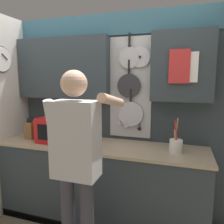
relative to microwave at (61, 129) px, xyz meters
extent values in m
plane|color=#756651|center=(0.49, 0.01, -1.07)|extent=(14.00, 14.00, 0.00)
cube|color=#2D383D|center=(0.49, 0.01, -0.62)|extent=(2.34, 0.59, 0.90)
cube|color=tan|center=(0.49, 0.01, -0.16)|extent=(2.37, 0.62, 0.03)
cube|color=#2D383D|center=(0.49, 0.32, 0.14)|extent=(2.94, 0.04, 2.41)
cube|color=#2D5666|center=(0.49, 0.29, 1.22)|extent=(2.90, 0.02, 0.25)
cube|color=#2D383D|center=(-0.08, 0.22, 0.72)|extent=(1.20, 0.16, 0.74)
cube|color=#2D383D|center=(1.34, 0.22, 0.72)|extent=(0.64, 0.16, 0.74)
cube|color=#B2B2B2|center=(0.77, 0.29, 0.48)|extent=(0.50, 0.01, 1.17)
cylinder|color=#B7B7BC|center=(0.76, 0.27, 0.83)|extent=(0.24, 0.02, 0.24)
cube|color=black|center=(0.76, 0.26, 1.03)|extent=(0.02, 0.02, 0.15)
cylinder|color=#2D2D33|center=(0.76, 0.27, 0.51)|extent=(0.28, 0.02, 0.28)
cube|color=black|center=(0.76, 0.26, 0.73)|extent=(0.02, 0.02, 0.16)
cylinder|color=#B7B7BC|center=(0.79, 0.27, 0.18)|extent=(0.30, 0.02, 0.30)
cube|color=black|center=(0.79, 0.26, 0.40)|extent=(0.02, 0.02, 0.15)
cylinder|color=silver|center=(0.89, 0.27, 0.84)|extent=(0.23, 0.01, 0.23)
sphere|color=black|center=(0.89, 0.25, 0.84)|extent=(0.03, 0.03, 0.03)
cylinder|color=silver|center=(0.65, 0.27, 0.15)|extent=(0.01, 0.01, 0.18)
ellipsoid|color=silver|center=(0.65, 0.27, 0.05)|extent=(0.04, 0.01, 0.03)
cylinder|color=silver|center=(0.73, 0.27, 0.14)|extent=(0.01, 0.01, 0.21)
ellipsoid|color=silver|center=(0.73, 0.27, 0.03)|extent=(0.05, 0.01, 0.05)
cylinder|color=silver|center=(0.81, 0.27, 0.16)|extent=(0.01, 0.01, 0.17)
ellipsoid|color=silver|center=(0.81, 0.27, 0.06)|extent=(0.04, 0.01, 0.04)
cylinder|color=black|center=(0.89, 0.27, 0.14)|extent=(0.01, 0.01, 0.22)
ellipsoid|color=black|center=(0.89, 0.27, 0.01)|extent=(0.05, 0.01, 0.04)
cube|color=white|center=(1.37, 0.13, 0.71)|extent=(0.25, 0.02, 0.30)
cube|color=red|center=(1.32, 0.12, 0.72)|extent=(0.21, 0.02, 0.34)
cylinder|color=white|center=(-0.68, -0.13, 0.82)|extent=(0.02, 0.29, 0.29)
torus|color=black|center=(-0.69, -0.13, 0.82)|extent=(0.02, 0.31, 0.31)
cube|color=black|center=(-0.67, -0.09, 0.85)|extent=(0.01, 0.09, 0.07)
cube|color=red|center=(0.00, 0.00, 0.00)|extent=(0.48, 0.38, 0.29)
cube|color=black|center=(-0.05, -0.19, 0.00)|extent=(0.26, 0.01, 0.18)
cube|color=#333338|center=(0.17, -0.19, 0.00)|extent=(0.10, 0.01, 0.21)
cube|color=brown|center=(-0.41, 0.00, -0.04)|extent=(0.13, 0.16, 0.20)
cylinder|color=black|center=(-0.44, -0.03, 0.09)|extent=(0.02, 0.03, 0.06)
cylinder|color=black|center=(-0.42, -0.03, 0.09)|extent=(0.02, 0.03, 0.06)
cylinder|color=black|center=(-0.40, -0.03, 0.10)|extent=(0.02, 0.04, 0.09)
cylinder|color=black|center=(-0.38, -0.03, 0.10)|extent=(0.02, 0.03, 0.08)
cylinder|color=white|center=(1.32, 0.00, -0.08)|extent=(0.13, 0.13, 0.13)
cylinder|color=red|center=(1.32, -0.01, 0.05)|extent=(0.05, 0.02, 0.27)
cylinder|color=tan|center=(1.31, 0.00, 0.00)|extent=(0.03, 0.05, 0.18)
cylinder|color=tan|center=(1.31, 0.01, 0.06)|extent=(0.04, 0.02, 0.30)
cylinder|color=black|center=(1.32, 0.01, 0.03)|extent=(0.05, 0.01, 0.24)
cylinder|color=silver|center=(1.31, 0.01, 0.01)|extent=(0.01, 0.05, 0.19)
cylinder|color=#383842|center=(0.45, -0.67, -0.64)|extent=(0.12, 0.12, 0.85)
cylinder|color=#383842|center=(0.63, -0.67, -0.64)|extent=(0.12, 0.12, 0.85)
cube|color=#BCBCBC|center=(0.54, -0.67, 0.10)|extent=(0.38, 0.22, 0.64)
sphere|color=#DBAD8E|center=(0.54, -0.67, 0.56)|extent=(0.21, 0.21, 0.21)
cylinder|color=#BCBCBC|center=(0.31, -0.64, 0.14)|extent=(0.08, 0.20, 0.57)
cylinder|color=#DBAD8E|center=(0.77, -0.39, 0.40)|extent=(0.08, 0.57, 0.18)
camera|label=1|loc=(1.36, -2.22, 0.60)|focal=35.00mm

